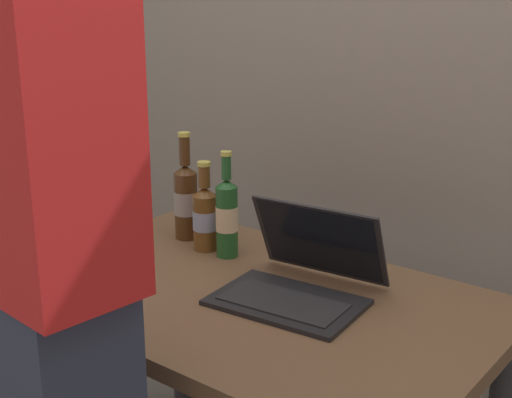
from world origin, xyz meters
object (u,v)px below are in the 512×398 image
beer_bottle_brown (205,216)px  beer_bottle_amber (186,199)px  beer_bottle_dark (227,216)px  laptop (300,277)px  person_figure (39,301)px

beer_bottle_brown → beer_bottle_amber: bearing=161.2°
beer_bottle_dark → beer_bottle_amber: (-0.20, 0.04, 0.00)m
laptop → beer_bottle_amber: size_ratio=1.17×
person_figure → beer_bottle_amber: bearing=116.8°
beer_bottle_dark → beer_bottle_brown: bearing=178.0°
beer_bottle_dark → person_figure: 0.80m
beer_bottle_amber → beer_bottle_brown: size_ratio=1.25×
beer_bottle_dark → beer_bottle_brown: size_ratio=1.16×
person_figure → beer_bottle_dark: bearing=105.4°
beer_bottle_amber → person_figure: size_ratio=0.19×
beer_bottle_amber → beer_bottle_brown: beer_bottle_amber is taller
beer_bottle_dark → person_figure: person_figure is taller
laptop → beer_bottle_dark: 0.34m
beer_bottle_dark → person_figure: (0.21, -0.77, 0.08)m
laptop → beer_bottle_dark: (-0.32, 0.10, 0.07)m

